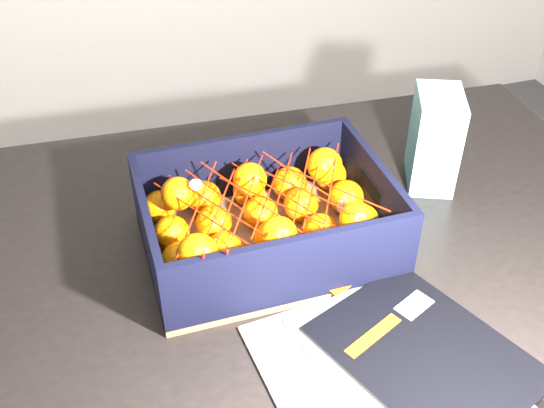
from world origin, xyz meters
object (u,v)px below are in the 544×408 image
object	(u,v)px
magazine_stack	(392,364)
retail_carton	(434,139)
produce_crate	(266,226)
table	(304,272)

from	to	relation	value
magazine_stack	retail_carton	bearing A→B (deg)	55.60
produce_crate	retail_carton	distance (m)	0.36
produce_crate	magazine_stack	bearing A→B (deg)	-73.28
table	magazine_stack	xyz separation A→B (m)	(0.01, -0.31, 0.11)
produce_crate	retail_carton	size ratio (longest dim) A/B	2.18
produce_crate	retail_carton	bearing A→B (deg)	14.26
table	retail_carton	distance (m)	0.34
table	magazine_stack	size ratio (longest dim) A/B	3.26
table	retail_carton	bearing A→B (deg)	14.57
table	retail_carton	xyz separation A→B (m)	(0.27, 0.07, 0.19)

